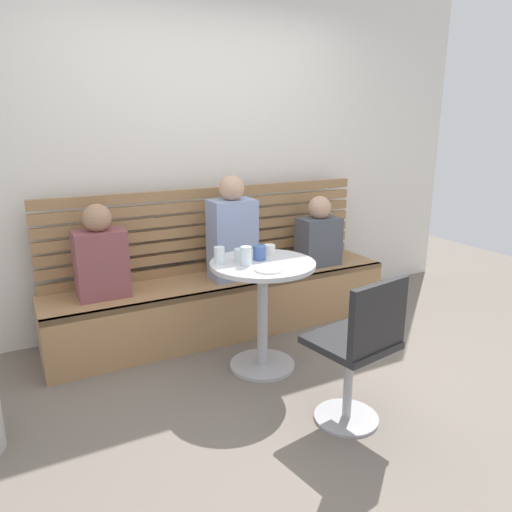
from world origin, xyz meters
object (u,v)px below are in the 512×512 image
booth_bench (225,304)px  plate_small (269,270)px  white_chair (360,347)px  cup_ceramic_white (269,250)px  person_child_left (101,257)px  cup_mug_blue (259,253)px  cup_glass_tall (246,256)px  person_adult (232,233)px  person_child_middle (319,235)px  cup_glass_short (241,255)px  cafe_table (263,295)px  cup_water_clear (219,256)px

booth_bench → plate_small: plate_small is taller
white_chair → cup_ceramic_white: (-0.02, 0.94, 0.31)m
white_chair → person_child_left: size_ratio=1.32×
cup_mug_blue → cup_glass_tall: bearing=-152.5°
booth_bench → person_adult: (0.06, -0.02, 0.57)m
person_child_left → person_child_middle: bearing=-1.7°
white_chair → cup_glass_tall: size_ratio=7.08×
booth_bench → person_child_left: size_ratio=4.18×
booth_bench → person_child_left: person_child_left is taller
person_adult → cup_ceramic_white: 0.50m
person_child_left → cup_glass_tall: (0.76, -0.69, 0.08)m
booth_bench → cup_mug_blue: size_ratio=28.42×
white_chair → person_child_middle: person_child_middle is taller
cup_glass_tall → cup_glass_short: size_ratio=1.50×
cup_mug_blue → cup_glass_short: 0.13m
person_child_middle → cup_mug_blue: (-0.87, -0.57, 0.09)m
cafe_table → white_chair: white_chair is taller
cup_mug_blue → plate_small: size_ratio=0.56×
booth_bench → cup_water_clear: (-0.29, -0.56, 0.57)m
white_chair → person_adult: 1.48m
cafe_table → white_chair: (0.14, -0.81, -0.05)m
cafe_table → cup_glass_short: size_ratio=9.25×
cup_glass_tall → cup_water_clear: (-0.14, 0.10, -0.01)m
cafe_table → cup_mug_blue: cup_mug_blue is taller
cup_mug_blue → plate_small: cup_mug_blue is taller
person_adult → cup_water_clear: person_adult is taller
cup_water_clear → cup_glass_tall: bearing=-37.2°
person_child_middle → cup_glass_short: person_child_middle is taller
booth_bench → cafe_table: 0.72m
cup_mug_blue → cup_glass_tall: size_ratio=0.79×
cup_mug_blue → cup_ceramic_white: 0.14m
cup_glass_tall → cup_ceramic_white: bearing=30.2°
person_adult → cup_water_clear: size_ratio=7.16×
cup_ceramic_white → cup_glass_short: bearing=-169.5°
person_adult → cup_glass_tall: bearing=-107.8°
cup_ceramic_white → person_adult: bearing=94.7°
person_child_middle → plate_small: person_child_middle is taller
white_chair → cup_glass_tall: cup_glass_tall is taller
person_child_left → booth_bench: bearing=-1.2°
cup_ceramic_white → person_child_middle: bearing=33.2°
cup_ceramic_white → plate_small: 0.36m
person_child_left → cup_ceramic_white: (1.01, -0.54, 0.05)m
cafe_table → cup_ceramic_white: (0.12, 0.13, 0.26)m
cup_glass_short → plate_small: 0.27m
person_child_middle → plate_small: (-0.93, -0.80, 0.05)m
person_child_middle → cup_mug_blue: size_ratio=6.10×
cup_glass_tall → cup_water_clear: size_ratio=1.09×
cup_glass_short → plate_small: (0.06, -0.27, -0.03)m
person_child_middle → booth_bench: bearing=177.8°
cup_glass_tall → cup_mug_blue: bearing=27.5°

